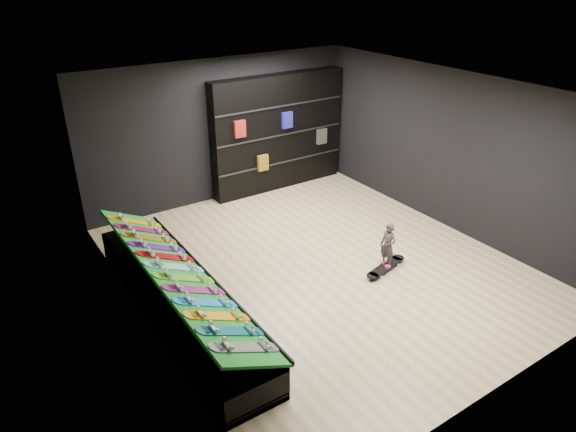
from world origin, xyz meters
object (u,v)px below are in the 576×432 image
child (387,254)px  floor_skateboard (386,268)px  back_shelving (278,133)px  display_rack (179,302)px

child → floor_skateboard: bearing=0.0°
back_shelving → child: back_shelving is taller
display_rack → floor_skateboard: (3.39, -0.77, -0.20)m
back_shelving → child: bearing=-96.4°
child → back_shelving: bearing=166.9°
floor_skateboard → child: child is taller
floor_skateboard → child: (0.00, 0.00, 0.28)m
back_shelving → child: 4.22m
back_shelving → floor_skateboard: back_shelving is taller
display_rack → child: bearing=-12.8°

